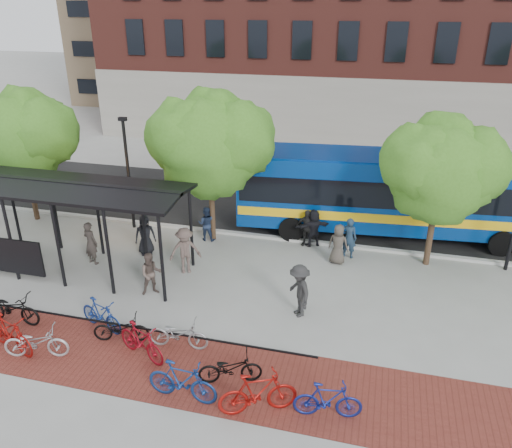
% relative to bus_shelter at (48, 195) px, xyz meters
% --- Properties ---
extents(ground, '(160.00, 160.00, 0.00)m').
position_rel_bus_shelter_xyz_m(ground, '(8.13, 0.48, -3.00)').
color(ground, '#9E9E99').
rests_on(ground, ground).
extents(asphalt_street, '(160.00, 8.00, 0.01)m').
position_rel_bus_shelter_xyz_m(asphalt_street, '(8.13, 8.48, -2.99)').
color(asphalt_street, black).
rests_on(asphalt_street, ground).
extents(curb, '(160.00, 0.25, 0.12)m').
position_rel_bus_shelter_xyz_m(curb, '(8.13, 4.48, -2.94)').
color(curb, '#B7B7B2').
rests_on(curb, ground).
extents(brick_strip, '(24.00, 3.00, 0.01)m').
position_rel_bus_shelter_xyz_m(brick_strip, '(6.13, -4.52, -3.00)').
color(brick_strip, maroon).
rests_on(brick_strip, ground).
extents(bike_rack_rail, '(12.00, 0.05, 0.95)m').
position_rel_bus_shelter_xyz_m(bike_rack_rail, '(4.83, -3.62, -3.00)').
color(bike_rack_rail, black).
rests_on(bike_rack_rail, ground).
extents(bus_shelter, '(10.60, 3.07, 3.60)m').
position_rel_bus_shelter_xyz_m(bus_shelter, '(0.00, 0.00, 0.00)').
color(bus_shelter, black).
rests_on(bus_shelter, ground).
extents(tree_a, '(4.90, 4.00, 6.18)m').
position_rel_bus_shelter_xyz_m(tree_a, '(-3.77, 3.83, 1.24)').
color(tree_a, '#382619').
rests_on(tree_a, ground).
extents(tree_b, '(5.15, 4.20, 6.47)m').
position_rel_bus_shelter_xyz_m(tree_b, '(5.23, 3.83, 1.46)').
color(tree_b, '#382619').
rests_on(tree_b, ground).
extents(tree_c, '(4.66, 3.80, 5.92)m').
position_rel_bus_shelter_xyz_m(tree_c, '(14.22, 3.83, 1.06)').
color(tree_c, '#382619').
rests_on(tree_c, ground).
extents(lamp_post_left, '(0.35, 0.20, 5.12)m').
position_rel_bus_shelter_xyz_m(lamp_post_left, '(1.13, 4.08, -0.25)').
color(lamp_post_left, black).
rests_on(lamp_post_left, ground).
extents(bus, '(13.77, 4.24, 3.66)m').
position_rel_bus_shelter_xyz_m(bus, '(12.67, 6.39, -0.90)').
color(bus, navy).
rests_on(bus, ground).
extents(bike_0, '(2.05, 0.73, 1.07)m').
position_rel_bus_shelter_xyz_m(bike_0, '(0.87, -3.79, -2.46)').
color(bike_0, black).
rests_on(bike_0, ground).
extents(bike_1, '(2.12, 1.17, 1.23)m').
position_rel_bus_shelter_xyz_m(bike_1, '(1.82, -5.03, -2.39)').
color(bike_1, maroon).
rests_on(bike_1, ground).
extents(bike_2, '(2.01, 1.13, 1.00)m').
position_rel_bus_shelter_xyz_m(bike_2, '(2.74, -5.09, -2.50)').
color(bike_2, '#B1B1B4').
rests_on(bike_2, ground).
extents(bike_3, '(1.84, 1.05, 1.07)m').
position_rel_bus_shelter_xyz_m(bike_3, '(3.87, -3.38, -2.46)').
color(bike_3, navy).
rests_on(bike_3, ground).
extents(bike_4, '(1.80, 0.99, 0.90)m').
position_rel_bus_shelter_xyz_m(bike_4, '(4.77, -3.78, -2.55)').
color(bike_4, black).
rests_on(bike_4, ground).
extents(bike_5, '(1.93, 1.23, 1.13)m').
position_rel_bus_shelter_xyz_m(bike_5, '(5.74, -4.34, -2.44)').
color(bike_5, maroon).
rests_on(bike_5, ground).
extents(bike_6, '(1.90, 0.80, 0.97)m').
position_rel_bus_shelter_xyz_m(bike_6, '(6.60, -3.64, -2.51)').
color(bike_6, gray).
rests_on(bike_6, ground).
extents(bike_7, '(2.00, 0.67, 1.18)m').
position_rel_bus_shelter_xyz_m(bike_7, '(7.56, -5.63, -2.41)').
color(bike_7, navy).
rests_on(bike_7, ground).
extents(bike_8, '(1.86, 1.15, 0.92)m').
position_rel_bus_shelter_xyz_m(bike_8, '(8.56, -4.68, -2.54)').
color(bike_8, black).
rests_on(bike_8, ground).
extents(bike_9, '(2.09, 1.39, 1.23)m').
position_rel_bus_shelter_xyz_m(bike_9, '(9.57, -5.57, -2.39)').
color(bike_9, '#9C120E').
rests_on(bike_9, ground).
extents(bike_11, '(1.80, 0.77, 1.05)m').
position_rel_bus_shelter_xyz_m(bike_11, '(11.30, -5.28, -2.48)').
color(bike_11, navy).
rests_on(bike_11, ground).
extents(pedestrian_0, '(1.00, 0.89, 1.72)m').
position_rel_bus_shelter_xyz_m(pedestrian_0, '(2.90, 1.79, -2.14)').
color(pedestrian_0, black).
rests_on(pedestrian_0, ground).
extents(pedestrian_1, '(0.75, 0.60, 1.78)m').
position_rel_bus_shelter_xyz_m(pedestrian_1, '(1.19, 0.48, -2.11)').
color(pedestrian_1, '#38312D').
rests_on(pedestrian_1, ground).
extents(pedestrian_2, '(0.80, 0.65, 1.55)m').
position_rel_bus_shelter_xyz_m(pedestrian_2, '(4.89, 3.65, -2.23)').
color(pedestrian_2, '#202E4B').
rests_on(pedestrian_2, ground).
extents(pedestrian_3, '(1.39, 1.18, 1.87)m').
position_rel_bus_shelter_xyz_m(pedestrian_3, '(5.09, 0.73, -2.06)').
color(pedestrian_3, brown).
rests_on(pedestrian_3, ground).
extents(pedestrian_4, '(1.00, 0.54, 1.62)m').
position_rel_bus_shelter_xyz_m(pedestrian_4, '(9.20, 4.26, -2.19)').
color(pedestrian_4, black).
rests_on(pedestrian_4, ground).
extents(pedestrian_5, '(1.58, 1.16, 1.65)m').
position_rel_bus_shelter_xyz_m(pedestrian_5, '(9.49, 4.28, -2.17)').
color(pedestrian_5, black).
rests_on(pedestrian_5, ground).
extents(pedestrian_6, '(0.88, 0.64, 1.66)m').
position_rel_bus_shelter_xyz_m(pedestrian_6, '(10.67, 2.97, -2.17)').
color(pedestrian_6, '#464038').
rests_on(pedestrian_6, ground).
extents(pedestrian_7, '(0.70, 0.52, 1.72)m').
position_rel_bus_shelter_xyz_m(pedestrian_7, '(11.03, 3.60, -2.14)').
color(pedestrian_7, '#1F3349').
rests_on(pedestrian_7, ground).
extents(pedestrian_8, '(0.98, 0.92, 1.60)m').
position_rel_bus_shelter_xyz_m(pedestrian_8, '(4.50, -1.02, -2.20)').
color(pedestrian_8, brown).
rests_on(pedestrian_8, ground).
extents(pedestrian_9, '(1.25, 1.39, 1.86)m').
position_rel_bus_shelter_xyz_m(pedestrian_9, '(9.81, -1.02, -2.07)').
color(pedestrian_9, '#282828').
rests_on(pedestrian_9, ground).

